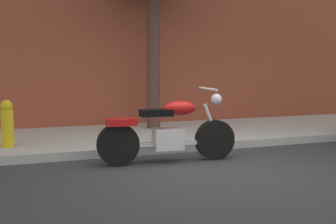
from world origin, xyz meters
The scene contains 4 objects.
ground_plane centered at (0.00, 0.00, 0.00)m, with size 60.00×60.00×0.00m, color #303335.
sidewalk centered at (0.00, 2.71, 0.07)m, with size 23.16×2.84×0.14m, color #AEAEAE.
motorcycle centered at (-0.46, 0.67, 0.45)m, with size 2.13×0.70×1.12m.
fire_hydrant centered at (-2.71, 2.03, 0.46)m, with size 0.20×0.20×0.91m.
Camera 1 is at (-2.71, -5.49, 1.46)m, focal length 47.39 mm.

